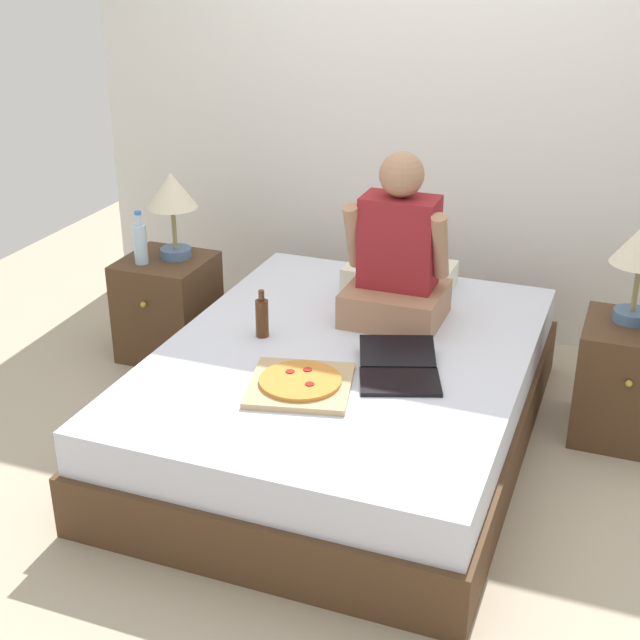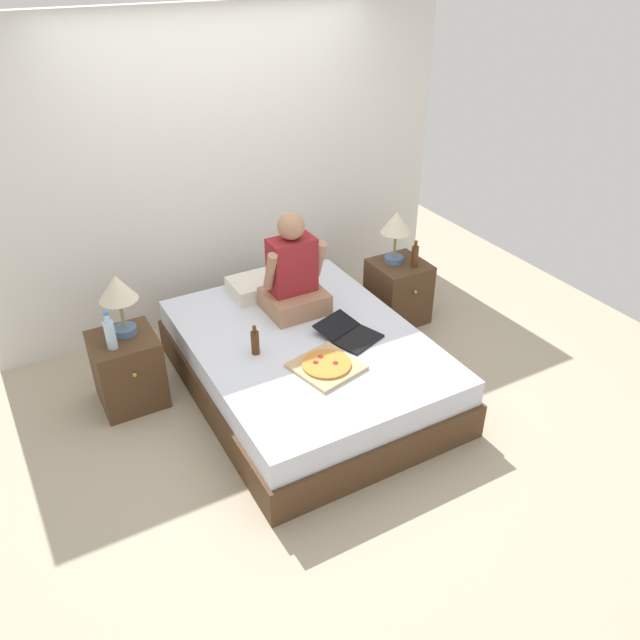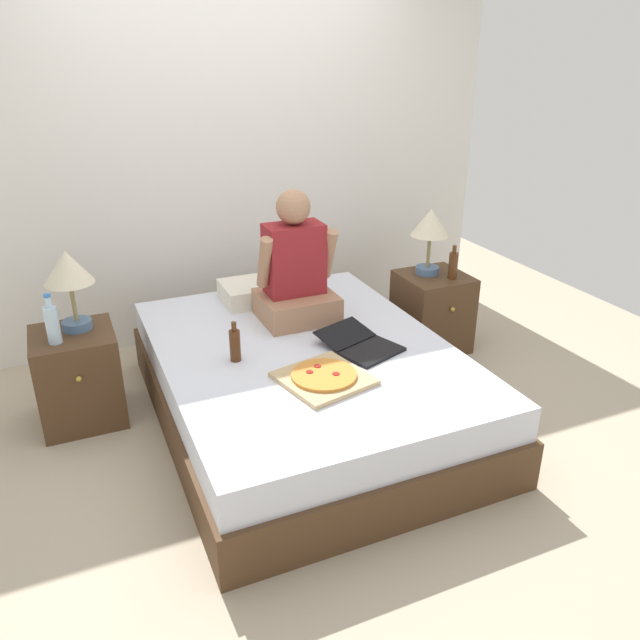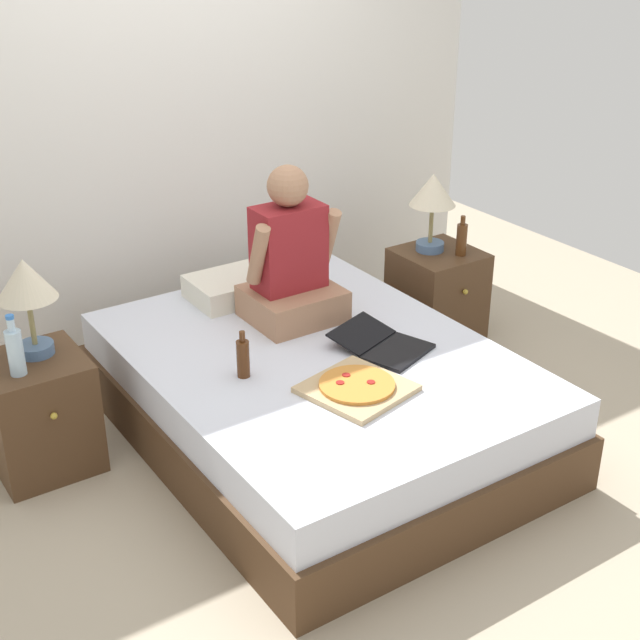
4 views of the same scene
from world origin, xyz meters
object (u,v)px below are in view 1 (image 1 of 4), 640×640
(person_seated, at_px, (397,260))
(lamp_on_left_nightstand, at_px, (172,196))
(nightstand_left, at_px, (168,307))
(water_bottle, at_px, (140,242))
(nightstand_right, at_px, (629,381))
(pizza_box, at_px, (300,384))
(laptop, at_px, (399,371))
(bed, at_px, (344,396))
(beer_bottle_on_bed, at_px, (262,317))

(person_seated, bearing_deg, lamp_on_left_nightstand, 173.01)
(nightstand_left, bearing_deg, water_bottle, -131.65)
(nightstand_right, height_order, pizza_box, nightstand_right)
(nightstand_left, xyz_separation_m, person_seated, (1.28, -0.10, 0.47))
(water_bottle, bearing_deg, laptop, -20.01)
(laptop, xyz_separation_m, pizza_box, (-0.34, -0.24, -0.00))
(bed, height_order, water_bottle, water_bottle)
(bed, distance_m, beer_bottle_on_bed, 0.50)
(water_bottle, xyz_separation_m, person_seated, (1.36, -0.01, 0.09))
(lamp_on_left_nightstand, bearing_deg, pizza_box, -41.00)
(nightstand_left, distance_m, pizza_box, 1.44)
(lamp_on_left_nightstand, bearing_deg, person_seated, -6.99)
(bed, relative_size, nightstand_left, 3.89)
(nightstand_right, bearing_deg, laptop, -143.68)
(nightstand_left, xyz_separation_m, lamp_on_left_nightstand, (0.04, 0.05, 0.60))
(lamp_on_left_nightstand, bearing_deg, nightstand_right, -1.25)
(person_seated, bearing_deg, nightstand_right, 5.48)
(water_bottle, xyz_separation_m, beer_bottle_on_bed, (0.86, -0.41, -0.11))
(water_bottle, relative_size, laptop, 0.56)
(bed, xyz_separation_m, person_seated, (0.11, 0.40, 0.52))
(bed, distance_m, nightstand_left, 1.27)
(bed, distance_m, laptop, 0.41)
(person_seated, xyz_separation_m, laptop, (0.18, -0.55, -0.27))
(person_seated, xyz_separation_m, beer_bottle_on_bed, (-0.50, -0.40, -0.20))
(laptop, xyz_separation_m, beer_bottle_on_bed, (-0.68, 0.15, 0.07))
(water_bottle, distance_m, laptop, 1.64)
(lamp_on_left_nightstand, relative_size, laptop, 0.91)
(lamp_on_left_nightstand, height_order, person_seated, person_seated)
(nightstand_right, distance_m, person_seated, 1.16)
(lamp_on_left_nightstand, distance_m, laptop, 1.62)
(nightstand_right, relative_size, beer_bottle_on_bed, 2.45)
(lamp_on_left_nightstand, bearing_deg, bed, -25.97)
(nightstand_left, height_order, nightstand_right, same)
(bed, relative_size, nightstand_right, 3.89)
(laptop, relative_size, pizza_box, 1.03)
(nightstand_left, bearing_deg, laptop, -24.04)
(laptop, height_order, beer_bottle_on_bed, beer_bottle_on_bed)
(person_seated, height_order, pizza_box, person_seated)
(bed, relative_size, pizza_box, 4.37)
(nightstand_right, xyz_separation_m, person_seated, (-1.06, -0.10, 0.47))
(nightstand_right, bearing_deg, nightstand_left, 180.00)
(lamp_on_left_nightstand, height_order, nightstand_right, lamp_on_left_nightstand)
(nightstand_left, distance_m, beer_bottle_on_bed, 0.96)
(water_bottle, xyz_separation_m, nightstand_right, (2.42, 0.09, -0.38))
(nightstand_right, bearing_deg, pizza_box, -144.02)
(water_bottle, height_order, laptop, water_bottle)
(lamp_on_left_nightstand, bearing_deg, nightstand_left, -128.63)
(nightstand_left, distance_m, person_seated, 1.36)
(lamp_on_left_nightstand, xyz_separation_m, beer_bottle_on_bed, (0.74, -0.55, -0.32))
(nightstand_left, relative_size, water_bottle, 1.95)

